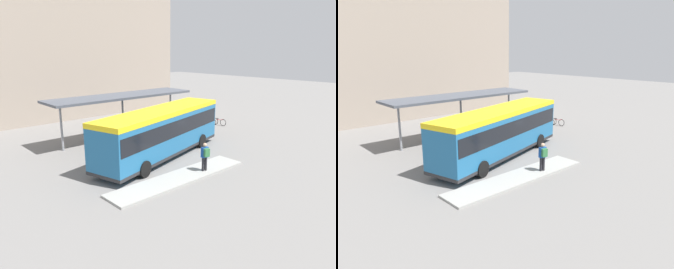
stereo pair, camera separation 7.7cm
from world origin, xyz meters
TOP-DOWN VIEW (x-y plane):
  - ground_plane at (0.00, 0.00)m, footprint 120.00×120.00m
  - curb_island at (-1.73, -3.55)m, footprint 9.19×1.80m
  - city_bus at (0.01, 0.00)m, footprint 11.61×5.32m
  - pedestrian_waiting at (-0.04, -3.89)m, footprint 0.46×0.51m
  - bicycle_red at (10.31, 3.47)m, footprint 0.48×1.54m
  - bicycle_white at (9.92, 4.26)m, footprint 0.48×1.52m
  - bicycle_orange at (9.93, 5.06)m, footprint 0.48×1.58m
  - station_shelter at (0.93, 5.85)m, footprint 12.32×3.07m
  - station_building at (0.25, 20.76)m, footprint 28.68×11.47m

SIDE VIEW (x-z plane):
  - ground_plane at x=0.00m, z-range 0.00..0.00m
  - curb_island at x=-1.73m, z-range 0.00..0.12m
  - bicycle_white at x=9.92m, z-range 0.00..0.66m
  - bicycle_red at x=10.31m, z-range 0.00..0.67m
  - bicycle_orange at x=9.93m, z-range 0.00..0.68m
  - pedestrian_waiting at x=-0.04m, z-range 0.24..1.94m
  - city_bus at x=0.01m, z-range 0.27..3.55m
  - station_shelter at x=0.93m, z-range 1.61..5.15m
  - station_building at x=0.25m, z-range 0.00..12.97m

